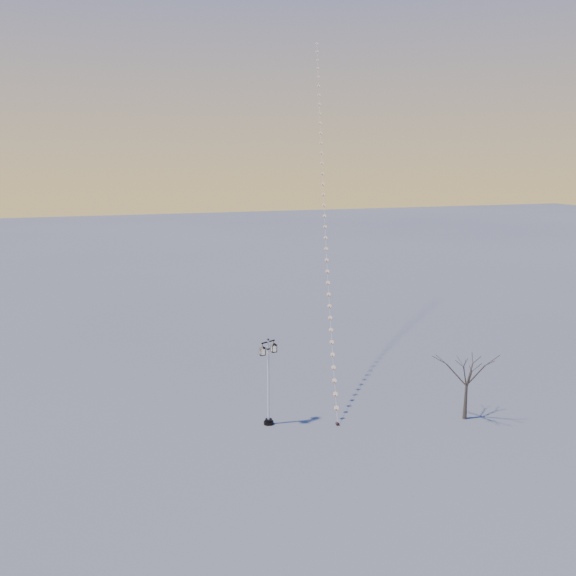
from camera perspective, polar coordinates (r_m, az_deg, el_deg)
name	(u,v)px	position (r m, az deg, el deg)	size (l,w,h in m)	color
ground	(342,437)	(34.56, 5.01, -13.55)	(300.00, 300.00, 0.00)	slate
street_lamp	(268,377)	(34.89, -1.83, -8.27)	(1.21, 0.79, 5.07)	black
bare_tree	(467,374)	(37.08, 16.27, -7.67)	(2.36, 2.36, 3.92)	#3D352A
kite_train	(324,184)	(47.88, 3.40, 9.61)	(10.46, 29.23, 26.26)	#361E1B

